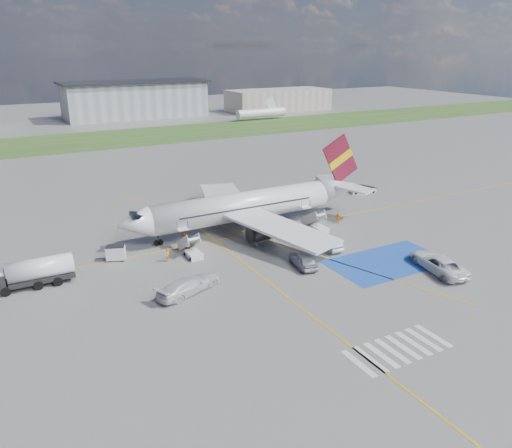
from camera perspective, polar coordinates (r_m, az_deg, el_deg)
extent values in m
plane|color=#60605E|center=(57.99, 4.79, -4.87)|extent=(400.00, 400.00, 0.00)
cube|color=#2D4C1E|center=(143.85, -16.77, 9.26)|extent=(400.00, 30.00, 0.01)
cube|color=gold|center=(67.50, -0.81, -1.17)|extent=(120.00, 0.20, 0.01)
cube|color=gold|center=(48.15, 6.39, -10.40)|extent=(0.20, 60.00, 0.01)
cube|color=gold|center=(67.50, -0.81, -1.17)|extent=(20.71, 56.45, 0.01)
cube|color=#1B47A6|center=(61.00, 14.78, -4.21)|extent=(14.00, 8.00, 0.01)
cube|color=silver|center=(42.36, 11.65, -15.35)|extent=(0.60, 4.00, 0.01)
cube|color=silver|center=(43.04, 12.92, -14.83)|extent=(0.60, 4.00, 0.01)
cube|color=silver|center=(43.74, 14.14, -14.33)|extent=(0.60, 4.00, 0.01)
cube|color=silver|center=(44.47, 15.31, -13.83)|extent=(0.60, 4.00, 0.01)
cube|color=silver|center=(45.21, 16.45, -13.34)|extent=(0.60, 4.00, 0.01)
cube|color=silver|center=(45.97, 17.54, -12.87)|extent=(0.60, 4.00, 0.01)
cube|color=silver|center=(46.75, 18.59, -12.41)|extent=(0.60, 4.00, 0.01)
cube|color=silver|center=(47.55, 19.60, -11.95)|extent=(0.60, 4.00, 0.01)
cube|color=gray|center=(186.33, -13.65, 13.62)|extent=(48.00, 18.00, 12.00)
cube|color=gray|center=(202.04, 2.58, 13.99)|extent=(40.00, 16.00, 8.00)
cylinder|color=silver|center=(68.05, -1.62, 2.03)|extent=(26.00, 3.90, 3.90)
cone|color=silver|center=(63.00, -13.83, -0.02)|extent=(4.00, 3.90, 3.90)
cube|color=black|center=(62.81, -13.39, 0.97)|extent=(1.67, 1.90, 0.82)
cone|color=silver|center=(76.39, 9.27, 4.07)|extent=(6.50, 3.90, 3.90)
cube|color=silver|center=(61.71, 2.83, -0.47)|extent=(9.86, 15.95, 1.40)
cube|color=silver|center=(75.96, -3.89, 3.41)|extent=(9.86, 15.95, 1.40)
cylinder|color=#38383A|center=(64.05, 0.70, -1.01)|extent=(3.40, 2.10, 2.10)
cylinder|color=#38383A|center=(73.45, -3.61, 1.70)|extent=(3.40, 2.10, 2.10)
cube|color=maroon|center=(75.52, 9.63, 7.31)|extent=(6.62, 0.30, 7.45)
cube|color=#DBBA0C|center=(75.52, 9.63, 7.31)|extent=(4.36, 0.40, 3.08)
cube|color=silver|center=(74.18, 11.17, 4.05)|extent=(4.73, 5.95, 0.49)
cube|color=silver|center=(79.01, 8.22, 5.17)|extent=(4.73, 5.95, 0.49)
cube|color=black|center=(66.29, -0.85, 1.87)|extent=(19.50, 0.04, 0.18)
cube|color=black|center=(69.62, -2.36, 2.73)|extent=(19.50, 0.04, 0.18)
cube|color=silver|center=(61.50, -7.71, -2.04)|extent=(1.40, 3.73, 2.32)
cube|color=silver|center=(62.79, -8.39, -0.59)|extent=(1.40, 1.00, 0.12)
cylinder|color=black|center=(62.39, -9.01, -0.22)|extent=(0.06, 0.06, 1.10)
cylinder|color=black|center=(62.83, -7.82, -0.01)|extent=(0.06, 0.06, 1.10)
cube|color=silver|center=(60.53, -7.11, -3.51)|extent=(1.60, 2.40, 0.70)
cube|color=silver|center=(69.76, 6.55, 0.67)|extent=(1.40, 3.73, 2.32)
cube|color=silver|center=(70.91, 5.71, 1.91)|extent=(1.40, 1.00, 0.12)
cylinder|color=black|center=(70.36, 5.25, 2.25)|extent=(0.06, 0.06, 1.10)
cylinder|color=black|center=(71.12, 6.19, 2.41)|extent=(0.06, 0.06, 1.10)
cube|color=silver|center=(68.91, 7.28, -0.58)|extent=(1.60, 2.40, 0.70)
cylinder|color=silver|center=(57.51, -23.43, -4.65)|extent=(6.60, 2.32, 2.22)
cube|color=black|center=(57.95, -23.28, -5.65)|extent=(6.60, 2.32, 0.48)
cube|color=silver|center=(61.45, -15.73, -3.18)|extent=(2.51, 2.01, 1.53)
cube|color=black|center=(61.14, -15.80, -2.48)|extent=(2.37, 1.87, 0.13)
cube|color=silver|center=(88.65, 12.12, 3.77)|extent=(4.65, 2.40, 0.74)
cube|color=black|center=(89.00, 12.78, 4.21)|extent=(3.07, 1.71, 0.82)
imported|color=#A7AAAE|center=(57.78, 5.41, -4.07)|extent=(2.88, 5.26, 1.70)
imported|color=#ADB0B4|center=(63.14, 8.22, -2.12)|extent=(2.03, 4.93, 1.59)
imported|color=white|center=(60.09, 20.13, -3.95)|extent=(4.09, 6.74, 2.36)
imported|color=silver|center=(52.02, -7.68, -6.63)|extent=(6.22, 4.25, 2.26)
imported|color=orange|center=(59.79, -10.07, -3.51)|extent=(0.69, 0.66, 1.59)
imported|color=#FF600D|center=(66.11, -8.26, -0.99)|extent=(0.83, 1.00, 1.85)
imported|color=orange|center=(72.12, 9.34, 0.67)|extent=(0.99, 1.00, 1.70)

